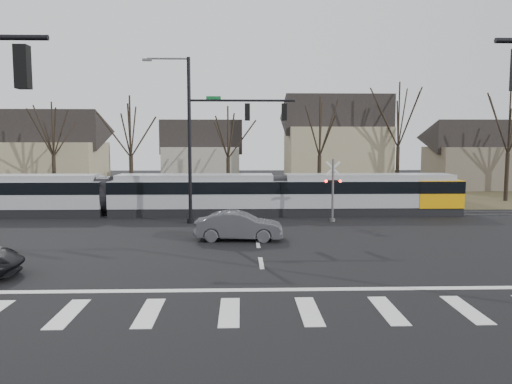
{
  "coord_description": "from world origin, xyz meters",
  "views": [
    {
      "loc": [
        -0.85,
        -18.53,
        5.1
      ],
      "look_at": [
        0.0,
        9.0,
        2.3
      ],
      "focal_mm": 35.0,
      "sensor_mm": 36.0,
      "label": 1
    }
  ],
  "objects": [
    {
      "name": "tram",
      "position": [
        -4.16,
        16.0,
        1.54
      ],
      "size": [
        37.22,
        2.76,
        2.82
      ],
      "color": "gray",
      "rests_on": "ground"
    },
    {
      "name": "crosswalk",
      "position": [
        0.0,
        -4.0,
        0.01
      ],
      "size": [
        27.0,
        2.6,
        0.01
      ],
      "color": "silver",
      "rests_on": "ground"
    },
    {
      "name": "grass_verge",
      "position": [
        0.0,
        32.0,
        0.01
      ],
      "size": [
        140.0,
        28.0,
        0.01
      ],
      "primitive_type": "cube",
      "color": "#38331E",
      "rests_on": "ground"
    },
    {
      "name": "signal_pole_far",
      "position": [
        -2.41,
        12.5,
        5.7
      ],
      "size": [
        9.28,
        0.44,
        10.2
      ],
      "color": "black",
      "rests_on": "ground"
    },
    {
      "name": "ground",
      "position": [
        0.0,
        0.0,
        0.0
      ],
      "size": [
        140.0,
        140.0,
        0.0
      ],
      "primitive_type": "plane",
      "color": "black"
    },
    {
      "name": "lane_dashes",
      "position": [
        0.0,
        16.0,
        0.01
      ],
      "size": [
        0.18,
        30.0,
        0.01
      ],
      "color": "silver",
      "rests_on": "ground"
    },
    {
      "name": "house_b",
      "position": [
        -5.0,
        36.0,
        3.97
      ],
      "size": [
        8.64,
        7.56,
        7.65
      ],
      "color": "gray",
      "rests_on": "ground"
    },
    {
      "name": "house_a",
      "position": [
        -20.0,
        34.0,
        4.46
      ],
      "size": [
        9.72,
        8.64,
        8.6
      ],
      "color": "gray",
      "rests_on": "ground"
    },
    {
      "name": "rail_pair",
      "position": [
        0.0,
        15.8,
        0.03
      ],
      "size": [
        90.0,
        1.52,
        0.06
      ],
      "color": "#59595E",
      "rests_on": "ground"
    },
    {
      "name": "rail_crossing_signal",
      "position": [
        5.0,
        12.79,
        1.89
      ],
      "size": [
        1.08,
        0.36,
        4.0
      ],
      "color": "#59595B",
      "rests_on": "ground"
    },
    {
      "name": "stop_line",
      "position": [
        0.0,
        -1.8,
        0.01
      ],
      "size": [
        28.0,
        0.35,
        0.01
      ],
      "primitive_type": "cube",
      "color": "silver",
      "rests_on": "ground"
    },
    {
      "name": "house_d",
      "position": [
        24.0,
        35.0,
        3.97
      ],
      "size": [
        8.64,
        7.56,
        7.65
      ],
      "color": "brown",
      "rests_on": "ground"
    },
    {
      "name": "house_c",
      "position": [
        9.0,
        33.0,
        5.23
      ],
      "size": [
        10.8,
        8.64,
        10.1
      ],
      "color": "gray",
      "rests_on": "ground"
    },
    {
      "name": "tree_row",
      "position": [
        2.0,
        26.0,
        5.0
      ],
      "size": [
        59.2,
        7.2,
        10.0
      ],
      "color": "black",
      "rests_on": "ground"
    },
    {
      "name": "sedan",
      "position": [
        -0.95,
        6.97,
        0.74
      ],
      "size": [
        2.17,
        4.71,
        1.48
      ],
      "primitive_type": "imported",
      "rotation": [
        0.0,
        0.0,
        1.5
      ],
      "color": "#404046",
      "rests_on": "ground"
    }
  ]
}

